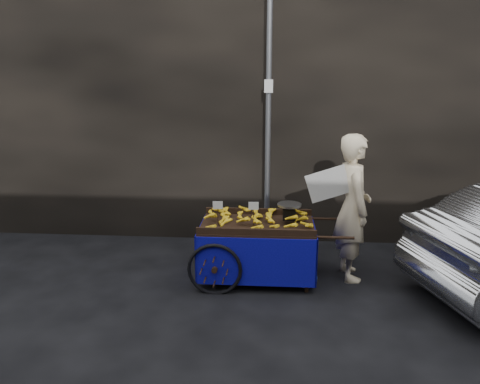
{
  "coord_description": "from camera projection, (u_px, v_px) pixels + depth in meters",
  "views": [
    {
      "loc": [
        0.41,
        -5.41,
        2.63
      ],
      "look_at": [
        -0.04,
        0.5,
        1.07
      ],
      "focal_mm": 35.0,
      "sensor_mm": 36.0,
      "label": 1
    }
  ],
  "objects": [
    {
      "name": "ground",
      "position": [
        240.0,
        283.0,
        5.92
      ],
      "size": [
        80.0,
        80.0,
        0.0
      ],
      "primitive_type": "plane",
      "color": "black",
      "rests_on": "ground"
    },
    {
      "name": "building_wall",
      "position": [
        276.0,
        77.0,
        7.76
      ],
      "size": [
        13.5,
        2.0,
        5.0
      ],
      "color": "black",
      "rests_on": "ground"
    },
    {
      "name": "street_pole",
      "position": [
        268.0,
        114.0,
        6.64
      ],
      "size": [
        0.12,
        0.1,
        4.0
      ],
      "color": "slate",
      "rests_on": "ground"
    },
    {
      "name": "banana_cart",
      "position": [
        254.0,
        229.0,
        5.92
      ],
      "size": [
        1.98,
        1.0,
        1.07
      ],
      "rotation": [
        0.0,
        0.0,
        0.0
      ],
      "color": "black",
      "rests_on": "ground"
    },
    {
      "name": "vendor",
      "position": [
        353.0,
        207.0,
        5.9
      ],
      "size": [
        0.89,
        0.73,
        1.87
      ],
      "rotation": [
        0.0,
        0.0,
        1.69
      ],
      "color": "beige",
      "rests_on": "ground"
    },
    {
      "name": "plastic_bag",
      "position": [
        306.0,
        278.0,
        5.77
      ],
      "size": [
        0.29,
        0.23,
        0.26
      ],
      "primitive_type": "ellipsoid",
      "color": "#1A34C5",
      "rests_on": "ground"
    }
  ]
}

